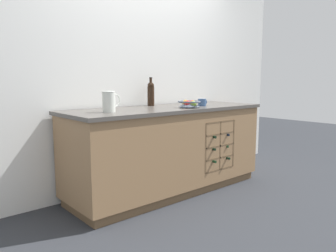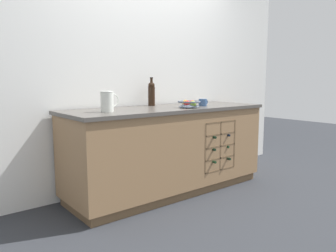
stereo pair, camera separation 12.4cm
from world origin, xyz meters
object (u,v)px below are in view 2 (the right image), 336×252
at_px(white_pitcher, 107,101).
at_px(standing_wine_bottle, 152,93).
at_px(fruit_bowl, 189,103).
at_px(ceramic_mug, 203,102).

relative_size(white_pitcher, standing_wine_bottle, 0.59).
height_order(white_pitcher, standing_wine_bottle, standing_wine_bottle).
bearing_deg(fruit_bowl, white_pitcher, 172.53).
xyz_separation_m(ceramic_mug, standing_wine_bottle, (-0.41, 0.39, 0.10)).
bearing_deg(standing_wine_bottle, ceramic_mug, -43.42).
distance_m(fruit_bowl, standing_wine_bottle, 0.48).
xyz_separation_m(fruit_bowl, ceramic_mug, (0.26, 0.06, -0.00)).
bearing_deg(ceramic_mug, white_pitcher, 177.36).
bearing_deg(white_pitcher, standing_wine_bottle, 24.73).
height_order(fruit_bowl, ceramic_mug, same).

